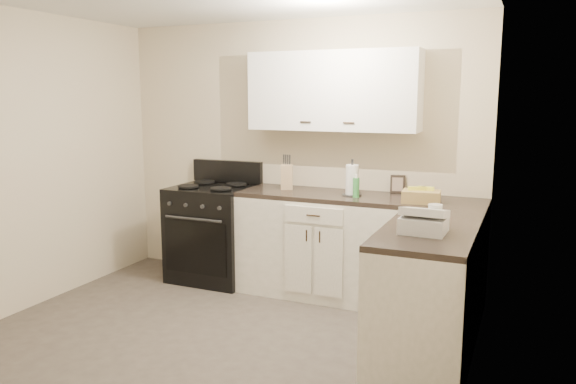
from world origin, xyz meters
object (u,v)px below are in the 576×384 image
at_px(wicker_basket, 421,197).
at_px(countertop_grill, 424,225).
at_px(paper_towel, 352,180).
at_px(stove, 214,234).
at_px(knife_block, 287,177).

bearing_deg(wicker_basket, countertop_grill, -78.90).
height_order(paper_towel, wicker_basket, paper_towel).
bearing_deg(stove, countertop_grill, -26.44).
distance_m(stove, paper_towel, 1.53).
bearing_deg(stove, knife_block, 6.63).
relative_size(stove, wicker_basket, 3.10).
bearing_deg(stove, wicker_basket, -2.51).
height_order(paper_towel, countertop_grill, paper_towel).
xyz_separation_m(knife_block, wicker_basket, (1.27, -0.18, -0.07)).
bearing_deg(knife_block, countertop_grill, -60.42).
height_order(knife_block, paper_towel, paper_towel).
relative_size(paper_towel, wicker_basket, 0.89).
height_order(knife_block, wicker_basket, knife_block).
distance_m(paper_towel, countertop_grill, 1.39).
bearing_deg(knife_block, stove, 165.19).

